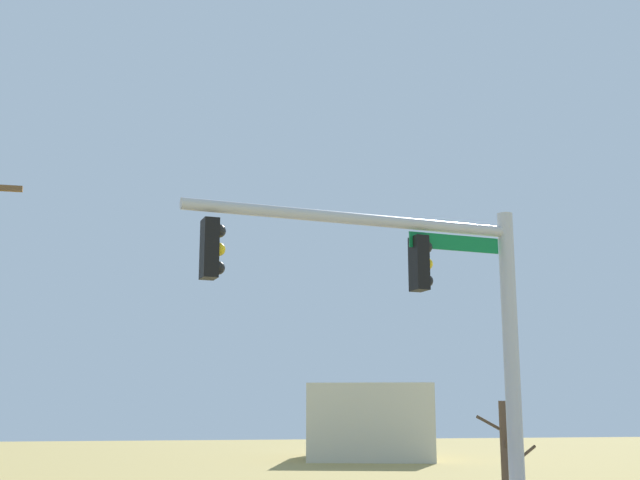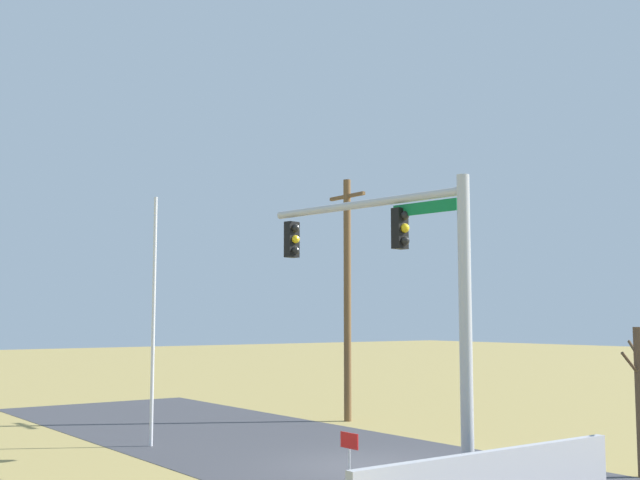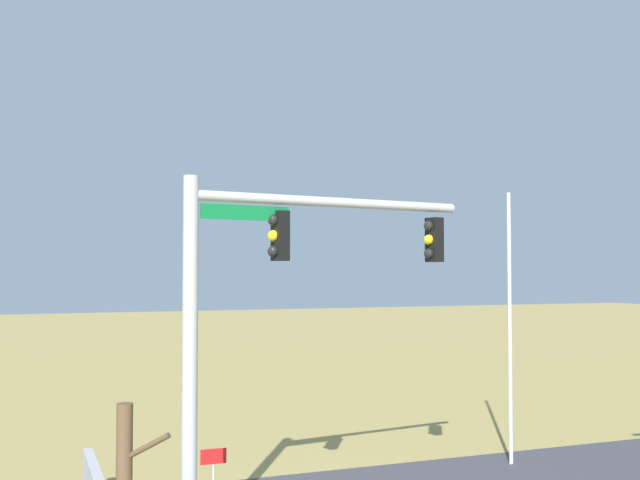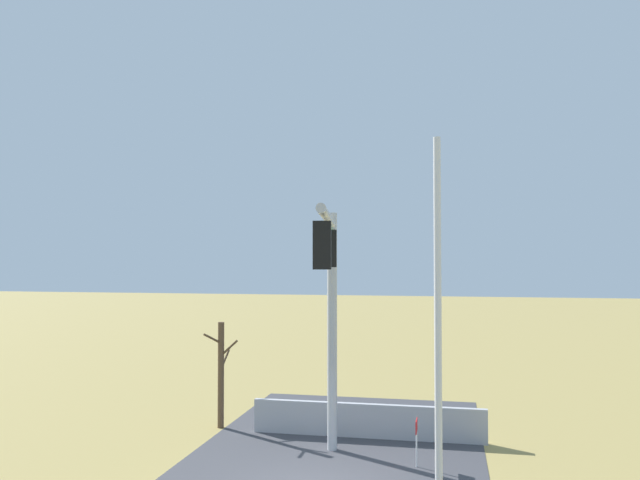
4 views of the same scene
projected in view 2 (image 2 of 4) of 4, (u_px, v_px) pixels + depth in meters
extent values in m
plane|color=#9E894C|center=(366.00, 466.00, 19.33)|extent=(160.00, 160.00, 0.00)
cube|color=#3D3D42|center=(275.00, 445.00, 22.53)|extent=(28.00, 8.00, 0.01)
cube|color=#A8A8AD|center=(492.00, 477.00, 15.40)|extent=(0.20, 7.07, 1.02)
cylinder|color=#B2B5BA|center=(466.00, 328.00, 17.28)|extent=(0.28, 0.28, 6.72)
cylinder|color=#B2B5BA|center=(362.00, 204.00, 19.70)|extent=(5.98, 1.08, 0.20)
cube|color=#0F7238|center=(424.00, 208.00, 18.31)|extent=(1.78, 0.29, 0.28)
cube|color=black|center=(400.00, 229.00, 18.78)|extent=(0.29, 0.39, 0.96)
sphere|color=black|center=(405.00, 215.00, 18.70)|extent=(0.22, 0.22, 0.22)
sphere|color=yellow|center=(405.00, 228.00, 18.67)|extent=(0.22, 0.22, 0.22)
sphere|color=black|center=(405.00, 241.00, 18.64)|extent=(0.22, 0.22, 0.22)
cube|color=black|center=(292.00, 240.00, 21.41)|extent=(0.29, 0.39, 0.96)
sphere|color=black|center=(296.00, 228.00, 21.33)|extent=(0.22, 0.22, 0.22)
sphere|color=yellow|center=(296.00, 239.00, 21.30)|extent=(0.22, 0.22, 0.22)
sphere|color=black|center=(296.00, 250.00, 21.27)|extent=(0.22, 0.22, 0.22)
cylinder|color=silver|center=(153.00, 320.00, 22.68)|extent=(0.10, 0.10, 7.04)
cylinder|color=brown|center=(347.00, 299.00, 28.25)|extent=(0.26, 0.26, 8.52)
cube|color=brown|center=(347.00, 196.00, 28.61)|extent=(1.90, 0.12, 0.12)
cylinder|color=brown|center=(640.00, 401.00, 18.15)|extent=(0.20, 0.20, 3.37)
cylinder|color=brown|center=(634.00, 349.00, 18.58)|extent=(0.54, 0.47, 0.39)
cylinder|color=brown|center=(631.00, 364.00, 18.09)|extent=(0.12, 0.61, 0.55)
cylinder|color=silver|center=(349.00, 471.00, 16.38)|extent=(0.04, 0.04, 0.90)
cube|color=red|center=(349.00, 441.00, 16.44)|extent=(0.56, 0.02, 0.32)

